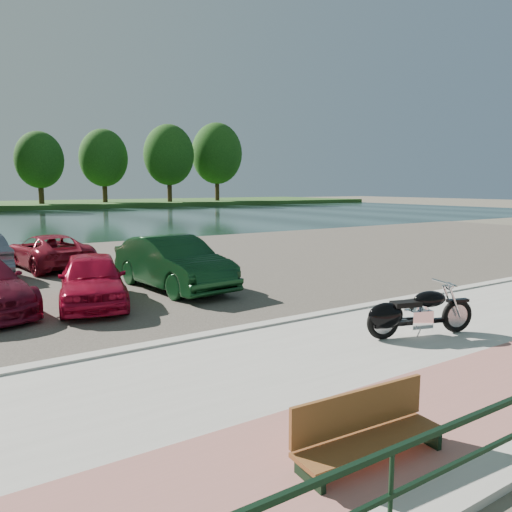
{
  "coord_description": "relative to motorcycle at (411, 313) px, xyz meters",
  "views": [
    {
      "loc": [
        -6.85,
        -6.43,
        3.0
      ],
      "look_at": [
        0.55,
        4.86,
        1.1
      ],
      "focal_mm": 35.0,
      "sensor_mm": 36.0,
      "label": 1
    }
  ],
  "objects": [
    {
      "name": "promenade",
      "position": [
        -0.79,
        -0.77,
        -0.51
      ],
      "size": [
        60.0,
        6.0,
        0.1
      ],
      "primitive_type": "cube",
      "color": "#A8A69E",
      "rests_on": "ground"
    },
    {
      "name": "car_4",
      "position": [
        -4.36,
        6.26,
        0.13
      ],
      "size": [
        2.4,
        4.1,
        1.31
      ],
      "primitive_type": "imported",
      "rotation": [
        0.0,
        0.0,
        -0.24
      ],
      "color": "#A70B2A",
      "rests_on": "parking_lot"
    },
    {
      "name": "park_bench",
      "position": [
        -3.91,
        -2.65,
        -0.13
      ],
      "size": [
        1.82,
        0.56,
        0.72
      ],
      "rotation": [
        0.0,
        0.0,
        -0.06
      ],
      "color": "brown",
      "rests_on": "promenade"
    },
    {
      "name": "motorcycle",
      "position": [
        0.0,
        0.0,
        0.0
      ],
      "size": [
        2.27,
        1.0,
        1.05
      ],
      "rotation": [
        0.0,
        0.0,
        -0.3
      ],
      "color": "black",
      "rests_on": "promenade"
    },
    {
      "name": "car_5",
      "position": [
        -1.86,
        6.98,
        0.24
      ],
      "size": [
        2.06,
        4.75,
        1.52
      ],
      "primitive_type": "imported",
      "rotation": [
        0.0,
        0.0,
        0.1
      ],
      "color": "black",
      "rests_on": "parking_lot"
    },
    {
      "name": "far_trees",
      "position": [
        3.57,
        66.03,
        6.93
      ],
      "size": [
        70.25,
        10.68,
        12.52
      ],
      "color": "#312412",
      "rests_on": "far_bank"
    },
    {
      "name": "pink_path",
      "position": [
        -0.79,
        -2.27,
        -0.46
      ],
      "size": [
        60.0,
        2.0,
        0.01
      ],
      "primitive_type": "cube",
      "color": "#A1635A",
      "rests_on": "promenade"
    },
    {
      "name": "river",
      "position": [
        -0.79,
        40.23,
        -0.56
      ],
      "size": [
        120.0,
        40.0,
        0.0
      ],
      "primitive_type": "cube",
      "color": "#1B312C",
      "rests_on": "ground"
    },
    {
      "name": "parking_lot",
      "position": [
        -0.79,
        11.23,
        -0.54
      ],
      "size": [
        60.0,
        18.0,
        0.04
      ],
      "primitive_type": "cube",
      "color": "#3E3932",
      "rests_on": "ground"
    },
    {
      "name": "kerb",
      "position": [
        -0.79,
        2.23,
        -0.49
      ],
      "size": [
        60.0,
        0.3,
        0.14
      ],
      "primitive_type": "cube",
      "color": "#A8A69E",
      "rests_on": "ground"
    },
    {
      "name": "ground",
      "position": [
        -0.79,
        0.23,
        -0.56
      ],
      "size": [
        200.0,
        200.0,
        0.0
      ],
      "primitive_type": "plane",
      "color": "#595447",
      "rests_on": "ground"
    },
    {
      "name": "car_10",
      "position": [
        -4.13,
        12.88,
        0.09
      ],
      "size": [
        2.6,
        4.66,
        1.23
      ],
      "primitive_type": "imported",
      "rotation": [
        0.0,
        0.0,
        3.27
      ],
      "color": "maroon",
      "rests_on": "parking_lot"
    }
  ]
}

